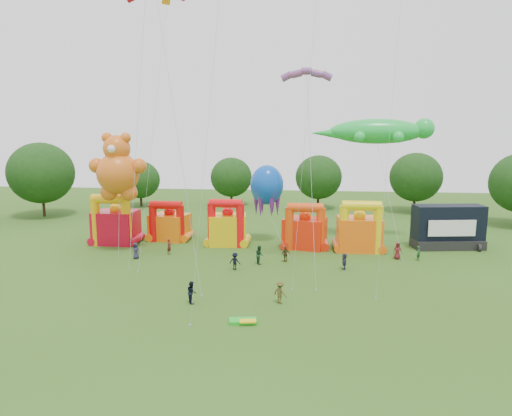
# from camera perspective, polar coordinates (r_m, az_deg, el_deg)

# --- Properties ---
(ground) EXTENTS (160.00, 160.00, 0.00)m
(ground) POSITION_cam_1_polar(r_m,az_deg,el_deg) (30.68, -4.84, -17.33)
(ground) COLOR #315417
(ground) RESTS_ON ground
(tree_ring) EXTENTS (122.38, 124.47, 12.07)m
(tree_ring) POSITION_cam_1_polar(r_m,az_deg,el_deg) (29.21, -7.05, -5.60)
(tree_ring) COLOR #352314
(tree_ring) RESTS_ON ground
(bouncy_castle_0) EXTENTS (5.12, 4.16, 6.35)m
(bouncy_castle_0) POSITION_cam_1_polar(r_m,az_deg,el_deg) (59.24, -17.19, -1.97)
(bouncy_castle_0) COLOR red
(bouncy_castle_0) RESTS_ON ground
(bouncy_castle_1) EXTENTS (5.25, 4.59, 5.23)m
(bouncy_castle_1) POSITION_cam_1_polar(r_m,az_deg,el_deg) (59.59, -10.79, -2.03)
(bouncy_castle_1) COLOR orange
(bouncy_castle_1) RESTS_ON ground
(bouncy_castle_2) EXTENTS (4.92, 4.17, 5.86)m
(bouncy_castle_2) POSITION_cam_1_polar(r_m,az_deg,el_deg) (55.99, -3.59, -2.38)
(bouncy_castle_2) COLOR #DCAF0B
(bouncy_castle_2) RESTS_ON ground
(bouncy_castle_3) EXTENTS (5.51, 4.84, 5.62)m
(bouncy_castle_3) POSITION_cam_1_polar(r_m,az_deg,el_deg) (54.82, 6.12, -2.78)
(bouncy_castle_3) COLOR red
(bouncy_castle_3) RESTS_ON ground
(bouncy_castle_4) EXTENTS (5.10, 4.16, 6.08)m
(bouncy_castle_4) POSITION_cam_1_polar(r_m,az_deg,el_deg) (54.64, 12.79, -2.83)
(bouncy_castle_4) COLOR #F85D0D
(bouncy_castle_4) RESTS_ON ground
(stage_trailer) EXTENTS (8.47, 4.19, 5.21)m
(stage_trailer) POSITION_cam_1_polar(r_m,az_deg,el_deg) (59.07, 22.87, -2.24)
(stage_trailer) COLOR black
(stage_trailer) RESTS_ON ground
(teddy_bear_kite) EXTENTS (6.71, 4.76, 13.80)m
(teddy_bear_kite) POSITION_cam_1_polar(r_m,az_deg,el_deg) (54.20, -16.88, 4.44)
(teddy_bear_kite) COLOR orange
(teddy_bear_kite) RESTS_ON ground
(gecko_kite) EXTENTS (15.26, 12.96, 15.52)m
(gecko_kite) POSITION_cam_1_polar(r_m,az_deg,el_deg) (57.10, 15.67, 4.67)
(gecko_kite) COLOR green
(gecko_kite) RESTS_ON ground
(octopus_kite) EXTENTS (5.34, 9.72, 9.80)m
(octopus_kite) POSITION_cam_1_polar(r_m,az_deg,el_deg) (55.43, 2.03, -0.29)
(octopus_kite) COLOR #0C47B9
(octopus_kite) RESTS_ON ground
(parafoil_kites) EXTENTS (21.90, 15.86, 31.01)m
(parafoil_kites) POSITION_cam_1_polar(r_m,az_deg,el_deg) (41.46, -7.12, 8.27)
(parafoil_kites) COLOR red
(parafoil_kites) RESTS_ON ground
(diamond_kites) EXTENTS (24.97, 18.52, 31.08)m
(diamond_kites) POSITION_cam_1_polar(r_m,az_deg,el_deg) (39.93, 0.54, 9.91)
(diamond_kites) COLOR red
(diamond_kites) RESTS_ON ground
(folded_kite_bundle) EXTENTS (2.13, 1.34, 0.31)m
(folded_kite_bundle) POSITION_cam_1_polar(r_m,az_deg,el_deg) (34.40, -1.57, -13.93)
(folded_kite_bundle) COLOR green
(folded_kite_bundle) RESTS_ON ground
(spectator_0) EXTENTS (0.89, 0.59, 1.78)m
(spectator_0) POSITION_cam_1_polar(r_m,az_deg,el_deg) (51.87, -14.80, -5.20)
(spectator_0) COLOR #26243C
(spectator_0) RESTS_ON ground
(spectator_1) EXTENTS (0.62, 0.75, 1.77)m
(spectator_1) POSITION_cam_1_polar(r_m,az_deg,el_deg) (52.95, -10.80, -4.75)
(spectator_1) COLOR #571D18
(spectator_1) RESTS_ON ground
(spectator_2) EXTENTS (1.06, 1.17, 1.98)m
(spectator_2) POSITION_cam_1_polar(r_m,az_deg,el_deg) (48.27, 0.43, -5.86)
(spectator_2) COLOR #163923
(spectator_2) RESTS_ON ground
(spectator_3) EXTENTS (1.27, 0.91, 1.77)m
(spectator_3) POSITION_cam_1_polar(r_m,az_deg,el_deg) (46.33, -2.64, -6.67)
(spectator_3) COLOR black
(spectator_3) RESTS_ON ground
(spectator_4) EXTENTS (1.06, 0.92, 1.71)m
(spectator_4) POSITION_cam_1_polar(r_m,az_deg,el_deg) (49.13, 3.70, -5.77)
(spectator_4) COLOR #3B3117
(spectator_4) RESTS_ON ground
(spectator_5) EXTENTS (0.61, 1.58, 1.67)m
(spectator_5) POSITION_cam_1_polar(r_m,az_deg,el_deg) (47.28, 10.98, -6.57)
(spectator_5) COLOR #28253E
(spectator_5) RESTS_ON ground
(spectator_6) EXTENTS (0.94, 0.64, 1.86)m
(spectator_6) POSITION_cam_1_polar(r_m,az_deg,el_deg) (52.35, 17.27, -5.14)
(spectator_6) COLOR maroon
(spectator_6) RESTS_ON ground
(spectator_7) EXTENTS (0.63, 0.70, 1.60)m
(spectator_7) POSITION_cam_1_polar(r_m,az_deg,el_deg) (52.57, 19.67, -5.35)
(spectator_7) COLOR #1C4623
(spectator_7) RESTS_ON ground
(spectator_8) EXTENTS (1.03, 1.11, 1.84)m
(spectator_8) POSITION_cam_1_polar(r_m,az_deg,el_deg) (38.09, -8.04, -10.37)
(spectator_8) COLOR black
(spectator_8) RESTS_ON ground
(spectator_9) EXTENTS (1.39, 1.24, 1.87)m
(spectator_9) POSITION_cam_1_polar(r_m,az_deg,el_deg) (37.67, 3.03, -10.50)
(spectator_9) COLOR #48421C
(spectator_9) RESTS_ON ground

